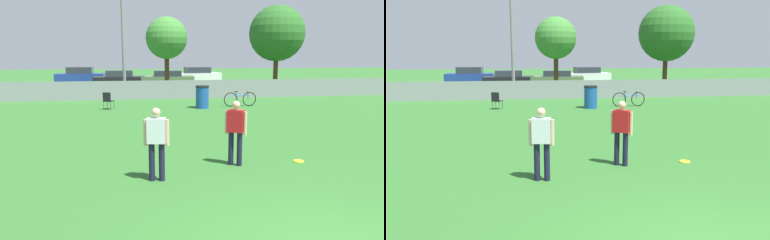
# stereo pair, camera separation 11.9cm
# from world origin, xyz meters

# --- Properties ---
(fence_backline) EXTENTS (27.99, 0.07, 1.21)m
(fence_backline) POSITION_xyz_m (0.00, 18.00, 0.55)
(fence_backline) COLOR gray
(fence_backline) RESTS_ON ground_plane
(light_pole) EXTENTS (0.90, 0.36, 9.76)m
(light_pole) POSITION_xyz_m (-3.28, 19.34, 5.66)
(light_pole) COLOR gray
(light_pole) RESTS_ON ground_plane
(tree_near_pole) EXTENTS (2.85, 2.85, 5.13)m
(tree_near_pole) POSITION_xyz_m (-0.44, 21.91, 3.68)
(tree_near_pole) COLOR #4C331E
(tree_near_pole) RESTS_ON ground_plane
(tree_far_right) EXTENTS (3.81, 3.81, 5.92)m
(tree_far_right) POSITION_xyz_m (7.09, 21.04, 4.00)
(tree_far_right) COLOR #4C331E
(tree_far_right) RESTS_ON ground_plane
(player_thrower_red) EXTENTS (0.48, 0.39, 1.59)m
(player_thrower_red) POSITION_xyz_m (-0.26, 4.48, 0.91)
(player_thrower_red) COLOR #191933
(player_thrower_red) RESTS_ON ground_plane
(player_receiver_white) EXTENTS (0.54, 0.28, 1.59)m
(player_receiver_white) POSITION_xyz_m (-2.21, 3.65, 0.91)
(player_receiver_white) COLOR #191933
(player_receiver_white) RESTS_ON ground_plane
(frisbee_disc) EXTENTS (0.27, 0.27, 0.03)m
(frisbee_disc) POSITION_xyz_m (1.42, 4.53, 0.01)
(frisbee_disc) COLOR yellow
(frisbee_disc) RESTS_ON ground_plane
(folding_chair_sideline) EXTENTS (0.54, 0.54, 0.84)m
(folding_chair_sideline) POSITION_xyz_m (-3.96, 14.23, 0.48)
(folding_chair_sideline) COLOR #333338
(folding_chair_sideline) RESTS_ON ground_plane
(bicycle_sideline) EXTENTS (1.73, 0.44, 0.78)m
(bicycle_sideline) POSITION_xyz_m (2.67, 14.35, 0.38)
(bicycle_sideline) COLOR black
(bicycle_sideline) RESTS_ON ground_plane
(trash_bin) EXTENTS (0.67, 0.67, 1.12)m
(trash_bin) POSITION_xyz_m (0.63, 14.01, 0.56)
(trash_bin) COLOR #194C99
(trash_bin) RESTS_ON ground_plane
(parked_car_blue) EXTENTS (4.07, 1.88, 1.50)m
(parked_car_blue) POSITION_xyz_m (-7.32, 29.45, 0.72)
(parked_car_blue) COLOR black
(parked_car_blue) RESTS_ON ground_plane
(parked_car_dark) EXTENTS (4.10, 1.90, 1.33)m
(parked_car_dark) POSITION_xyz_m (-3.89, 26.33, 0.65)
(parked_car_dark) COLOR black
(parked_car_dark) RESTS_ON ground_plane
(parked_car_olive) EXTENTS (4.34, 2.07, 1.30)m
(parked_car_olive) POSITION_xyz_m (-0.01, 26.19, 0.66)
(parked_car_olive) COLOR black
(parked_car_olive) RESTS_ON ground_plane
(parked_car_white) EXTENTS (4.39, 2.36, 1.42)m
(parked_car_white) POSITION_xyz_m (3.00, 29.81, 0.68)
(parked_car_white) COLOR black
(parked_car_white) RESTS_ON ground_plane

